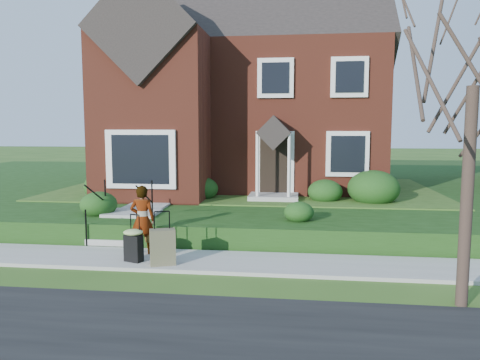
% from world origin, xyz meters
% --- Properties ---
extents(ground, '(120.00, 120.00, 0.00)m').
position_xyz_m(ground, '(0.00, 0.00, 0.00)').
color(ground, '#2D5119').
rests_on(ground, ground).
extents(sidewalk, '(60.00, 1.60, 0.08)m').
position_xyz_m(sidewalk, '(0.00, 0.00, 0.04)').
color(sidewalk, '#9E9B93').
rests_on(sidewalk, ground).
extents(terrace, '(44.00, 20.00, 0.60)m').
position_xyz_m(terrace, '(4.00, 10.90, 0.30)').
color(terrace, '#18380F').
rests_on(terrace, ground).
extents(walkway, '(1.20, 6.00, 0.06)m').
position_xyz_m(walkway, '(-2.50, 5.00, 0.63)').
color(walkway, '#9E9B93').
rests_on(walkway, terrace).
extents(main_house, '(10.40, 10.20, 9.40)m').
position_xyz_m(main_house, '(-0.21, 9.61, 5.26)').
color(main_house, maroon).
rests_on(main_house, terrace).
extents(front_steps, '(1.40, 2.02, 1.50)m').
position_xyz_m(front_steps, '(-2.50, 1.84, 0.47)').
color(front_steps, '#9E9B93').
rests_on(front_steps, ground).
extents(foundation_shrubs, '(10.26, 4.45, 1.14)m').
position_xyz_m(foundation_shrubs, '(0.26, 4.84, 1.09)').
color(foundation_shrubs, '#123811').
rests_on(foundation_shrubs, terrace).
extents(woman, '(0.59, 0.39, 1.58)m').
position_xyz_m(woman, '(-1.54, 0.35, 0.87)').
color(woman, '#999999').
rests_on(woman, sidewalk).
extents(suitcase_black, '(0.52, 0.47, 1.03)m').
position_xyz_m(suitcase_black, '(-1.52, -0.32, 0.48)').
color(suitcase_black, black).
rests_on(suitcase_black, sidewalk).
extents(suitcase_olive, '(0.60, 0.46, 1.14)m').
position_xyz_m(suitcase_olive, '(-0.83, -0.47, 0.46)').
color(suitcase_olive, brown).
rests_on(suitcase_olive, sidewalk).
extents(tree_verge, '(3.97, 3.97, 5.67)m').
position_xyz_m(tree_verge, '(4.74, -1.88, 3.97)').
color(tree_verge, '#443429').
rests_on(tree_verge, ground).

